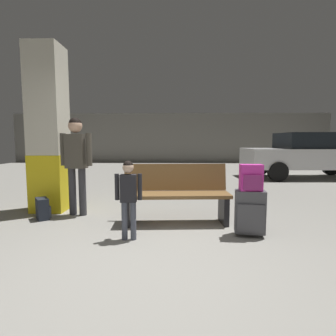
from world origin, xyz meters
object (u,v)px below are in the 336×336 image
Objects in this scene: structural_pillar at (49,130)px; bench at (176,194)px; suitcase at (250,212)px; child at (128,191)px; backpack_bright at (251,178)px; parked_car_side at (309,154)px; backpack_dark_floor at (43,209)px; adult at (76,156)px.

structural_pillar reaches higher than bench.
suitcase is (0.96, -0.58, -0.12)m from bench.
structural_pillar reaches higher than child.
structural_pillar is 3.51m from backpack_bright.
backpack_bright is at bearing -37.35° from suitcase.
child is at bearing -131.06° from parked_car_side.
structural_pillar is at bearing 158.50° from suitcase.
parked_car_side is at bearing 36.96° from backpack_dark_floor.
child is at bearing -29.23° from backpack_dark_floor.
parked_car_side reaches higher than backpack_dark_floor.
child is (-0.60, -0.75, 0.18)m from bench.
backpack_bright is 0.34× the size of child.
parked_car_side is (6.71, 4.38, -0.62)m from structural_pillar.
suitcase is at bearing -121.80° from parked_car_side.
structural_pillar is 1.39m from backpack_dark_floor.
backpack_bright is at bearing -121.80° from parked_car_side.
backpack_dark_floor is 8.27m from parked_car_side.
suitcase is 3.17m from backpack_dark_floor.
bench is 4.79× the size of backpack_bright.
child is at bearing -40.96° from structural_pillar.
suitcase is at bearing -31.22° from bench.
backpack_dark_floor is at bearing -151.23° from adult.
structural_pillar is 8.48× the size of backpack_bright.
parked_car_side is at bearing 58.20° from suitcase.
backpack_dark_floor is (-3.09, 0.69, -0.15)m from suitcase.
backpack_bright is (3.21, -1.26, -0.66)m from structural_pillar.
adult is (-1.05, 1.11, 0.39)m from child.
child is at bearing -173.94° from suitcase.
backpack_dark_floor is (-0.47, -0.26, -0.84)m from adult.
child is 7.71m from parked_car_side.
adult is at bearing 167.63° from bench.
suitcase reaches higher than backpack_dark_floor.
structural_pillar is at bearing 151.85° from adult.
parked_car_side reaches higher than suitcase.
backpack_dark_floor is at bearing 167.44° from suitcase.
structural_pillar is 2.33m from child.
parked_car_side is (5.06, 5.81, 0.19)m from child.
structural_pillar is 8.03m from parked_car_side.
child is at bearing -128.45° from bench.
adult is at bearing 133.46° from child.
suitcase is at bearing -12.56° from backpack_dark_floor.
structural_pillar is 2.54m from bench.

